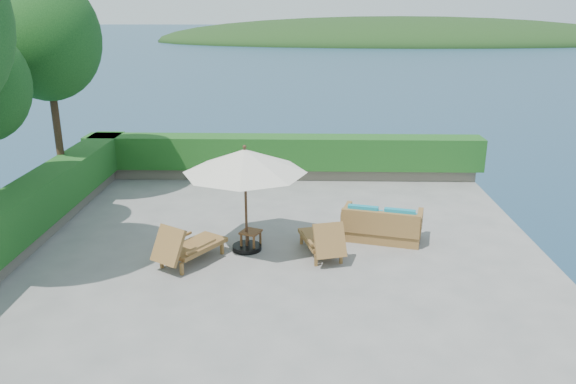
{
  "coord_description": "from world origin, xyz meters",
  "views": [
    {
      "loc": [
        0.65,
        -11.52,
        5.14
      ],
      "look_at": [
        0.3,
        0.8,
        1.1
      ],
      "focal_mm": 35.0,
      "sensor_mm": 36.0,
      "label": 1
    }
  ],
  "objects_px": {
    "patio_umbrella": "(245,162)",
    "wicker_loveseat": "(382,226)",
    "lounge_right": "(323,240)",
    "lounge_left": "(187,246)",
    "side_table": "(251,234)"
  },
  "relations": [
    {
      "from": "side_table",
      "to": "lounge_left",
      "type": "bearing_deg",
      "value": -147.95
    },
    {
      "from": "wicker_loveseat",
      "to": "lounge_left",
      "type": "bearing_deg",
      "value": -147.34
    },
    {
      "from": "lounge_right",
      "to": "side_table",
      "type": "xyz_separation_m",
      "value": [
        -1.59,
        0.34,
        -0.03
      ]
    },
    {
      "from": "lounge_right",
      "to": "wicker_loveseat",
      "type": "distance_m",
      "value": 1.69
    },
    {
      "from": "patio_umbrella",
      "to": "wicker_loveseat",
      "type": "relative_size",
      "value": 1.39
    },
    {
      "from": "lounge_left",
      "to": "lounge_right",
      "type": "bearing_deg",
      "value": 41.83
    },
    {
      "from": "patio_umbrella",
      "to": "lounge_right",
      "type": "xyz_separation_m",
      "value": [
        1.68,
        -0.3,
        -1.65
      ]
    },
    {
      "from": "lounge_right",
      "to": "side_table",
      "type": "bearing_deg",
      "value": 152.73
    },
    {
      "from": "side_table",
      "to": "wicker_loveseat",
      "type": "bearing_deg",
      "value": 11.56
    },
    {
      "from": "lounge_right",
      "to": "wicker_loveseat",
      "type": "height_order",
      "value": "lounge_right"
    },
    {
      "from": "lounge_right",
      "to": "wicker_loveseat",
      "type": "xyz_separation_m",
      "value": [
        1.4,
        0.95,
        -0.04
      ]
    },
    {
      "from": "lounge_left",
      "to": "side_table",
      "type": "bearing_deg",
      "value": 64.91
    },
    {
      "from": "lounge_right",
      "to": "side_table",
      "type": "height_order",
      "value": "lounge_right"
    },
    {
      "from": "lounge_left",
      "to": "patio_umbrella",
      "type": "bearing_deg",
      "value": 65.22
    },
    {
      "from": "lounge_right",
      "to": "wicker_loveseat",
      "type": "relative_size",
      "value": 0.87
    }
  ]
}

